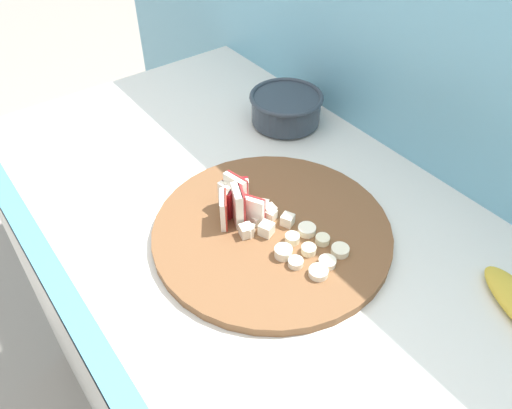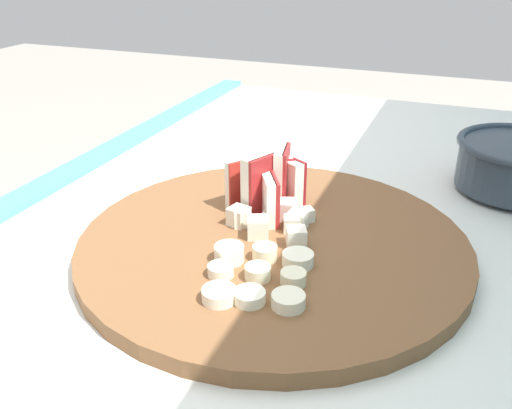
% 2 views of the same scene
% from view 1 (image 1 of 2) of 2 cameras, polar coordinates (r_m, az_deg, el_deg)
% --- Properties ---
extents(tiled_countertop, '(1.26, 0.69, 0.89)m').
position_cam_1_polar(tiled_countertop, '(1.21, 0.91, -17.92)').
color(tiled_countertop, silver).
rests_on(tiled_countertop, ground).
extents(tile_backsplash, '(2.40, 0.04, 1.46)m').
position_cam_1_polar(tile_backsplash, '(1.16, 15.59, -0.55)').
color(tile_backsplash, '#6BADC6').
rests_on(tile_backsplash, ground).
extents(cutting_board, '(0.40, 0.40, 0.02)m').
position_cam_1_polar(cutting_board, '(0.84, 1.56, -3.20)').
color(cutting_board, brown).
rests_on(cutting_board, tiled_countertop).
extents(apple_wedge_fan, '(0.09, 0.08, 0.07)m').
position_cam_1_polar(apple_wedge_fan, '(0.84, -2.32, 0.47)').
color(apple_wedge_fan, maroon).
rests_on(apple_wedge_fan, cutting_board).
extents(apple_dice_pile, '(0.08, 0.09, 0.02)m').
position_cam_1_polar(apple_dice_pile, '(0.84, 0.72, -1.70)').
color(apple_dice_pile, white).
rests_on(apple_dice_pile, cutting_board).
extents(banana_slice_rows, '(0.11, 0.10, 0.02)m').
position_cam_1_polar(banana_slice_rows, '(0.80, 6.05, -5.13)').
color(banana_slice_rows, white).
rests_on(banana_slice_rows, cutting_board).
extents(ceramic_bowl, '(0.16, 0.16, 0.07)m').
position_cam_1_polar(ceramic_bowl, '(1.09, 3.40, 10.89)').
color(ceramic_bowl, '#2D3842').
rests_on(ceramic_bowl, tiled_countertop).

